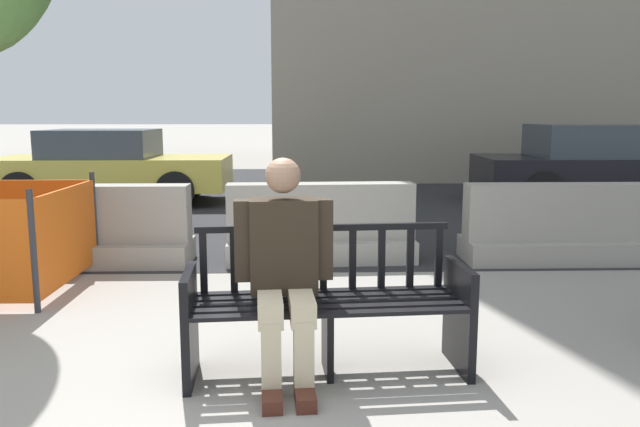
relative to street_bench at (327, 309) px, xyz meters
name	(u,v)px	position (x,y,z in m)	size (l,w,h in m)	color
ground_plane	(192,393)	(-0.78, -0.28, -0.40)	(200.00, 200.00, 0.00)	gray
street_asphalt	(269,196)	(-0.78, 8.42, -0.39)	(120.00, 12.00, 0.01)	#28282B
street_bench	(327,309)	(0.00, 0.00, 0.00)	(1.72, 0.64, 0.88)	black
seated_person	(284,265)	(-0.25, -0.08, 0.29)	(0.59, 0.74, 1.31)	#2D2319
jersey_barrier_centre	(321,229)	(0.06, 2.96, -0.06)	(2.03, 0.77, 0.84)	#9E998E
jersey_barrier_left	(94,232)	(-2.33, 2.86, -0.06)	(2.00, 0.69, 0.84)	#9E998E
jersey_barrier_right	(558,230)	(2.59, 2.84, -0.06)	(2.00, 0.68, 0.84)	#9E998E
car_taxi_near	(110,167)	(-3.55, 7.55, 0.25)	(4.10, 1.91, 1.30)	#DBC64C
car_sedan_mid	(604,164)	(5.27, 7.35, 0.30)	(4.59, 2.09, 1.39)	black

